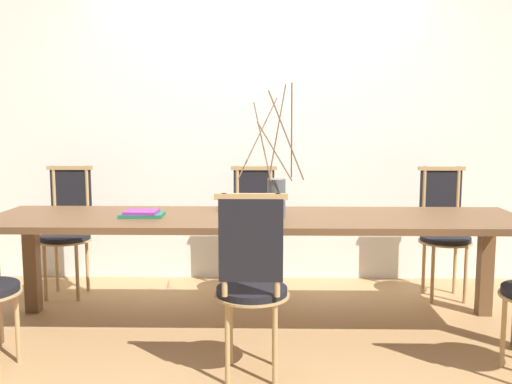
{
  "coord_description": "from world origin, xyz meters",
  "views": [
    {
      "loc": [
        0.07,
        -3.47,
        1.31
      ],
      "look_at": [
        0.0,
        0.0,
        0.87
      ],
      "focal_mm": 40.0,
      "sensor_mm": 36.0,
      "label": 1
    }
  ],
  "objects_px": {
    "dining_table": "(256,229)",
    "chair_far_center": "(444,228)",
    "vase_centerpiece": "(276,194)",
    "book_stack": "(142,214)"
  },
  "relations": [
    {
      "from": "vase_centerpiece",
      "to": "book_stack",
      "type": "height_order",
      "value": "vase_centerpiece"
    },
    {
      "from": "vase_centerpiece",
      "to": "book_stack",
      "type": "xyz_separation_m",
      "value": [
        -0.82,
        -0.02,
        -0.12
      ]
    },
    {
      "from": "chair_far_center",
      "to": "vase_centerpiece",
      "type": "height_order",
      "value": "vase_centerpiece"
    },
    {
      "from": "dining_table",
      "to": "book_stack",
      "type": "distance_m",
      "value": 0.71
    },
    {
      "from": "dining_table",
      "to": "vase_centerpiece",
      "type": "relative_size",
      "value": 4.08
    },
    {
      "from": "dining_table",
      "to": "chair_far_center",
      "type": "distance_m",
      "value": 1.55
    },
    {
      "from": "chair_far_center",
      "to": "dining_table",
      "type": "bearing_deg",
      "value": 27.14
    },
    {
      "from": "dining_table",
      "to": "chair_far_center",
      "type": "xyz_separation_m",
      "value": [
        1.38,
        0.71,
        -0.12
      ]
    },
    {
      "from": "dining_table",
      "to": "chair_far_center",
      "type": "height_order",
      "value": "chair_far_center"
    },
    {
      "from": "dining_table",
      "to": "vase_centerpiece",
      "type": "bearing_deg",
      "value": -8.44
    }
  ]
}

